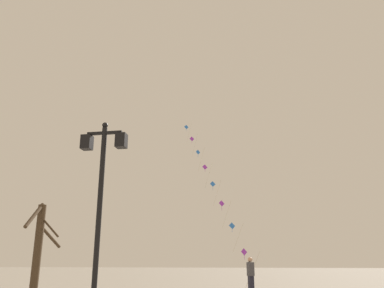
% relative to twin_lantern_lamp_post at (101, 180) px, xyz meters
% --- Properties ---
extents(twin_lantern_lamp_post, '(1.28, 0.28, 5.25)m').
position_rel_twin_lantern_lamp_post_xyz_m(twin_lantern_lamp_post, '(0.00, 0.00, 0.00)').
color(twin_lantern_lamp_post, black).
rests_on(twin_lantern_lamp_post, ground_plane).
extents(kite_train, '(5.84, 10.56, 12.54)m').
position_rel_twin_lantern_lamp_post_xyz_m(kite_train, '(1.19, 15.69, 2.82)').
color(kite_train, brown).
rests_on(kite_train, ground_plane).
extents(kite_flyer, '(0.38, 0.62, 1.71)m').
position_rel_twin_lantern_lamp_post_xyz_m(kite_flyer, '(3.62, 9.35, -2.71)').
color(kite_flyer, '#1E1E2D').
rests_on(kite_flyer, ground_plane).
extents(bare_tree, '(0.93, 2.48, 3.57)m').
position_rel_twin_lantern_lamp_post_xyz_m(bare_tree, '(-3.66, 3.46, -1.71)').
color(bare_tree, '#423323').
rests_on(bare_tree, ground_plane).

